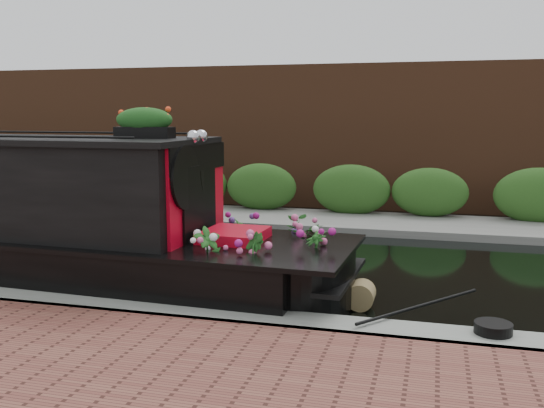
# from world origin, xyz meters

# --- Properties ---
(ground) EXTENTS (80.00, 80.00, 0.00)m
(ground) POSITION_xyz_m (0.00, 0.00, 0.00)
(ground) COLOR black
(ground) RESTS_ON ground
(near_bank_coping) EXTENTS (40.00, 0.60, 0.50)m
(near_bank_coping) POSITION_xyz_m (0.00, -3.30, 0.00)
(near_bank_coping) COLOR gray
(near_bank_coping) RESTS_ON ground
(far_bank_path) EXTENTS (40.00, 2.40, 0.34)m
(far_bank_path) POSITION_xyz_m (0.00, 4.20, 0.00)
(far_bank_path) COLOR slate
(far_bank_path) RESTS_ON ground
(far_hedge) EXTENTS (40.00, 1.10, 2.80)m
(far_hedge) POSITION_xyz_m (0.00, 5.10, 0.00)
(far_hedge) COLOR #29531B
(far_hedge) RESTS_ON ground
(far_brick_wall) EXTENTS (40.00, 1.00, 8.00)m
(far_brick_wall) POSITION_xyz_m (0.00, 7.20, 0.00)
(far_brick_wall) COLOR #59321E
(far_brick_wall) RESTS_ON ground
(rope_fender) EXTENTS (0.37, 0.38, 0.37)m
(rope_fender) POSITION_xyz_m (3.43, -1.92, 0.19)
(rope_fender) COLOR olive
(rope_fender) RESTS_ON ground
(coiled_mooring_rope) EXTENTS (0.41, 0.41, 0.12)m
(coiled_mooring_rope) POSITION_xyz_m (5.03, -3.17, 0.31)
(coiled_mooring_rope) COLOR black
(coiled_mooring_rope) RESTS_ON near_bank_coping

